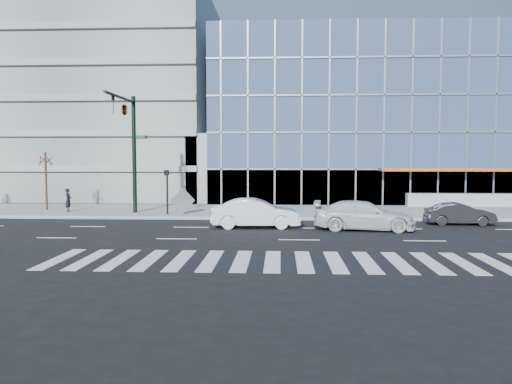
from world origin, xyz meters
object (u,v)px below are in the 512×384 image
traffic_signal (127,124)px  white_suv (364,215)px  dark_sedan (460,214)px  pedestrian (68,200)px  ped_signal_post (167,185)px  tilted_panel (182,201)px  white_sedan (256,213)px  street_tree_near (45,160)px

traffic_signal → white_suv: 16.43m
dark_sedan → pedestrian: (-25.57, 4.50, 0.32)m
ped_signal_post → dark_sedan: ped_signal_post is taller
white_suv → pedestrian: size_ratio=3.36×
ped_signal_post → tilted_panel: (1.01, 0.06, -1.07)m
white_suv → tilted_panel: size_ratio=4.22×
white_suv → tilted_panel: 12.45m
dark_sedan → pedestrian: size_ratio=2.39×
ped_signal_post → white_sedan: size_ratio=0.60×
dark_sedan → street_tree_near: bearing=81.0°
traffic_signal → dark_sedan: 21.57m
traffic_signal → tilted_panel: bearing=7.0°
pedestrian → dark_sedan: bearing=-103.4°
ped_signal_post → dark_sedan: 18.50m
street_tree_near → dark_sedan: size_ratio=1.08×
dark_sedan → tilted_panel: tilted_panel is taller
white_sedan → dark_sedan: (12.00, 1.83, -0.18)m
pedestrian → tilted_panel: tilted_panel is taller
white_sedan → pedestrian: 14.97m
ped_signal_post → white_sedan: ped_signal_post is taller
white_sedan → tilted_panel: 7.17m
white_suv → pedestrian: bearing=75.9°
traffic_signal → white_sedan: traffic_signal is taller
ped_signal_post → street_tree_near: 9.97m
white_sedan → pedestrian: bearing=61.6°
street_tree_near → white_sedan: (15.68, -7.47, -2.95)m
ped_signal_post → dark_sedan: bearing=-9.6°
ped_signal_post → white_sedan: 8.00m
ped_signal_post → tilted_panel: bearing=3.2°
traffic_signal → white_sedan: size_ratio=1.60×
traffic_signal → street_tree_near: (-7.00, 2.93, -2.39)m
street_tree_near → white_sedan: bearing=-25.5°
dark_sedan → tilted_panel: size_ratio=3.00×
traffic_signal → street_tree_near: size_ratio=1.89×
street_tree_near → white_suv: size_ratio=0.77×
traffic_signal → pedestrian: (-4.89, 1.79, -5.20)m
traffic_signal → dark_sedan: (20.68, -2.70, -5.52)m
dark_sedan → ped_signal_post: bearing=82.9°
white_suv → white_sedan: white_sedan is taller
dark_sedan → pedestrian: 25.96m
white_suv → dark_sedan: bearing=-63.3°
pedestrian → ped_signal_post: bearing=-104.3°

